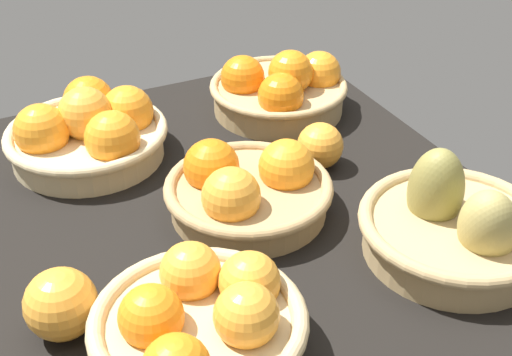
{
  "coord_description": "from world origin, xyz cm",
  "views": [
    {
      "loc": [
        74.73,
        -33.5,
        61.62
      ],
      "look_at": [
        -0.08,
        2.71,
        7.0
      ],
      "focal_mm": 49.37,
      "sensor_mm": 36.0,
      "label": 1
    }
  ],
  "objects": [
    {
      "name": "market_tray",
      "position": [
        0.0,
        0.0,
        1.5
      ],
      "size": [
        84.0,
        72.0,
        3.0
      ],
      "primitive_type": "cube",
      "color": "black",
      "rests_on": "ground"
    },
    {
      "name": "basket_near_left",
      "position": [
        -22.85,
        -15.25,
        7.5
      ],
      "size": [
        25.36,
        25.36,
        11.73
      ],
      "color": "#D3BC8C",
      "rests_on": "market_tray"
    },
    {
      "name": "basket_near_right",
      "position": [
        23.7,
        -15.37,
        7.49
      ],
      "size": [
        23.6,
        23.6,
        10.74
      ],
      "color": "tan",
      "rests_on": "market_tray"
    },
    {
      "name": "basket_center",
      "position": [
        1.43,
        0.54,
        6.74
      ],
      "size": [
        23.64,
        23.64,
        9.71
      ],
      "color": "tan",
      "rests_on": "market_tray"
    },
    {
      "name": "basket_far_right_pears",
      "position": [
        21.42,
        20.56,
        7.23
      ],
      "size": [
        24.86,
        24.86,
        14.76
      ],
      "color": "tan",
      "rests_on": "market_tray"
    },
    {
      "name": "basket_far_left",
      "position": [
        -23.18,
        18.55,
        7.26
      ],
      "size": [
        24.07,
        24.07,
        11.53
      ],
      "color": "tan",
      "rests_on": "market_tray"
    },
    {
      "name": "loose_orange_front_gap",
      "position": [
        13.62,
        -27.97,
        7.16
      ],
      "size": [
        8.31,
        8.31,
        8.31
      ],
      "primitive_type": "sphere",
      "color": "#F49E33",
      "rests_on": "market_tray"
    },
    {
      "name": "loose_orange_back_gap",
      "position": [
        -4.5,
        15.78,
        6.59
      ],
      "size": [
        7.17,
        7.17,
        7.17
      ],
      "primitive_type": "sphere",
      "color": "#F49E33",
      "rests_on": "market_tray"
    }
  ]
}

